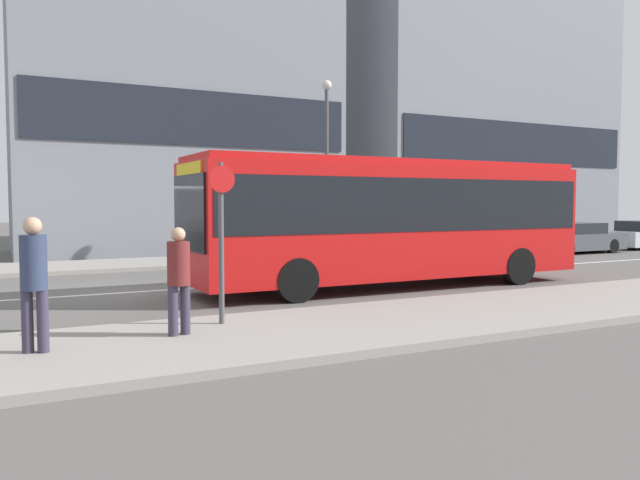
% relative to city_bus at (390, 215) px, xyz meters
% --- Properties ---
extents(ground_plane, '(120.00, 120.00, 0.00)m').
position_rel_city_bus_xyz_m(ground_plane, '(-6.27, 2.00, -1.82)').
color(ground_plane, '#595654').
extents(sidewalk_near, '(44.00, 3.50, 0.13)m').
position_rel_city_bus_xyz_m(sidewalk_near, '(-6.27, -4.25, -1.76)').
color(sidewalk_near, gray).
rests_on(sidewalk_near, ground_plane).
extents(sidewalk_far, '(44.00, 3.50, 0.13)m').
position_rel_city_bus_xyz_m(sidewalk_far, '(-6.27, 8.25, -1.76)').
color(sidewalk_far, gray).
rests_on(sidewalk_far, ground_plane).
extents(lane_centerline, '(41.80, 0.16, 0.01)m').
position_rel_city_bus_xyz_m(lane_centerline, '(-6.27, 2.00, -1.82)').
color(lane_centerline, silver).
rests_on(lane_centerline, ground_plane).
extents(apartment_block_left_tower, '(13.62, 6.42, 20.09)m').
position_rel_city_bus_xyz_m(apartment_block_left_tower, '(-1.49, 14.67, 8.21)').
color(apartment_block_left_tower, gray).
rests_on(apartment_block_left_tower, ground_plane).
extents(apartment_block_right_tower, '(15.83, 6.73, 19.20)m').
position_rel_city_bus_xyz_m(apartment_block_right_tower, '(16.05, 14.83, 7.77)').
color(apartment_block_right_tower, gray).
rests_on(apartment_block_right_tower, ground_plane).
extents(city_bus, '(10.34, 2.65, 3.16)m').
position_rel_city_bus_xyz_m(city_bus, '(0.00, 0.00, 0.00)').
color(city_bus, red).
rests_on(city_bus, ground_plane).
extents(parked_car_0, '(4.66, 1.77, 1.44)m').
position_rel_city_bus_xyz_m(parked_car_0, '(7.33, 5.50, -1.15)').
color(parked_car_0, maroon).
rests_on(parked_car_0, ground_plane).
extents(parked_car_1, '(4.32, 1.83, 1.28)m').
position_rel_city_bus_xyz_m(parked_car_1, '(12.95, 5.31, -1.21)').
color(parked_car_1, '#4C5156').
rests_on(parked_car_1, ground_plane).
extents(pedestrian_near_stop, '(0.34, 0.34, 1.81)m').
position_rel_city_bus_xyz_m(pedestrian_near_stop, '(-8.40, -4.08, -0.66)').
color(pedestrian_near_stop, '#383347').
rests_on(pedestrian_near_stop, sidewalk_near).
extents(pedestrian_down_pavement, '(0.35, 0.34, 1.63)m').
position_rel_city_bus_xyz_m(pedestrian_down_pavement, '(-6.41, -3.87, -0.77)').
color(pedestrian_down_pavement, '#383347').
rests_on(pedestrian_down_pavement, sidewalk_near).
extents(bus_stop_sign, '(0.44, 0.12, 2.65)m').
position_rel_city_bus_xyz_m(bus_stop_sign, '(-5.56, -3.32, -0.15)').
color(bus_stop_sign, '#4C4C51').
rests_on(bus_stop_sign, sidewalk_near).
extents(street_lamp, '(0.36, 0.36, 6.46)m').
position_rel_city_bus_xyz_m(street_lamp, '(2.01, 7.16, 2.28)').
color(street_lamp, '#4C4C51').
rests_on(street_lamp, sidewalk_far).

